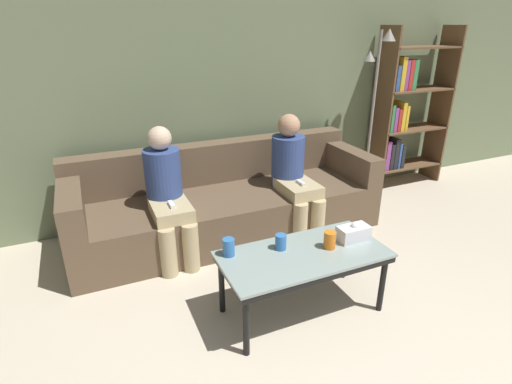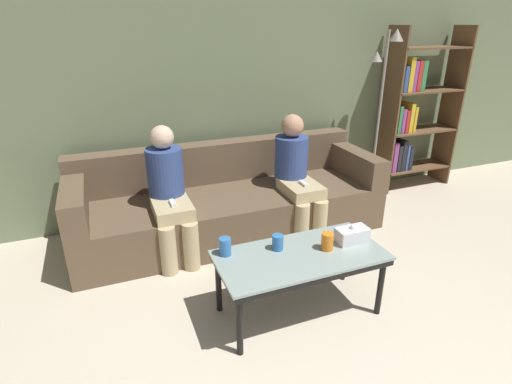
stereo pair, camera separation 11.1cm
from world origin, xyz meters
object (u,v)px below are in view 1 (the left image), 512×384
Objects in this scene: cup_near_right at (281,242)px; cup_far_center at (229,247)px; tissue_box at (353,233)px; seated_person_mid_left at (293,172)px; couch at (226,202)px; seated_person_left_end at (167,192)px; cup_near_left at (330,240)px; coffee_table at (303,259)px; bookshelf at (403,112)px; standing_lamp at (375,99)px.

cup_near_right is 0.89× the size of cup_far_center.
seated_person_mid_left is at bearing 83.64° from tissue_box.
couch is 12.64× the size of tissue_box.
seated_person_left_end is 1.00× the size of seated_person_mid_left.
cup_near_left is at bearing -15.98° from cup_far_center.
cup_far_center is at bearing -78.49° from seated_person_left_end.
coffee_table is at bearing -87.28° from couch.
cup_far_center reaches higher than cup_near_right.
cup_near_right is 0.35m from cup_far_center.
cup_near_right is (-0.11, 0.11, 0.10)m from coffee_table.
seated_person_left_end reaches higher than seated_person_mid_left.
bookshelf is (2.69, 1.44, 0.37)m from cup_far_center.
coffee_table is at bearing 176.56° from cup_near_left.
standing_lamp reaches higher than cup_near_right.
couch reaches higher than coffee_table.
bookshelf reaches higher than standing_lamp.
seated_person_mid_left is at bearing -162.14° from standing_lamp.
coffee_table is 9.32× the size of cup_near_left.
seated_person_left_end is (-0.53, 0.99, 0.06)m from cup_near_right.
seated_person_left_end is at bearing 179.93° from seated_person_mid_left.
bookshelf is (2.05, 1.62, 0.37)m from cup_near_left.
couch is at bearing 92.72° from coffee_table.
standing_lamp is at bearing 5.22° from couch.
cup_far_center is at bearing -148.79° from standing_lamp.
seated_person_mid_left is (0.52, 1.09, 0.16)m from coffee_table.
seated_person_left_end is (-1.04, 1.08, 0.06)m from tissue_box.
cup_near_left is 0.11× the size of seated_person_mid_left.
standing_lamp is at bearing 37.13° from cup_near_right.
cup_near_right is 0.10× the size of seated_person_left_end.
standing_lamp is (-0.55, -0.14, 0.22)m from bookshelf.
bookshelf reaches higher than seated_person_mid_left.
couch is 1.93m from standing_lamp.
seated_person_mid_left reaches higher than coffee_table.
standing_lamp is (1.74, 0.16, 0.81)m from couch.
coffee_table is 0.60× the size of bookshelf.
couch is 23.65× the size of cup_near_left.
bookshelf is (1.84, 1.59, 0.37)m from tissue_box.
standing_lamp is 1.33m from seated_person_mid_left.
tissue_box reaches higher than cup_far_center.
standing_lamp reaches higher than seated_person_mid_left.
seated_person_left_end is at bearing -159.75° from couch.
standing_lamp reaches higher than seated_person_left_end.
cup_near_left is 0.21m from tissue_box.
couch is 0.68m from seated_person_left_end.
couch is 1.32m from coffee_table.
tissue_box reaches higher than cup_near_right.
tissue_box is at bearing -70.40° from couch.
cup_near_right is 2.81m from bookshelf.
cup_near_right is 0.10× the size of seated_person_mid_left.
seated_person_left_end is at bearing 133.98° from tissue_box.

